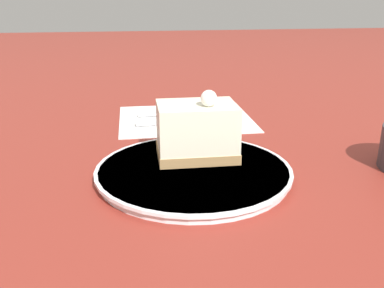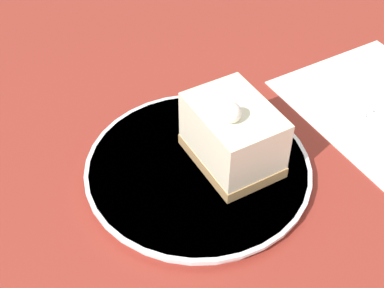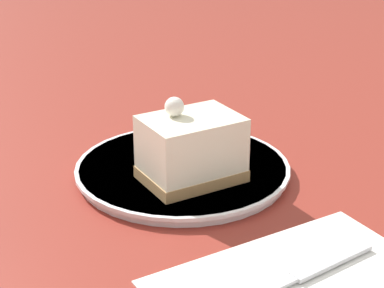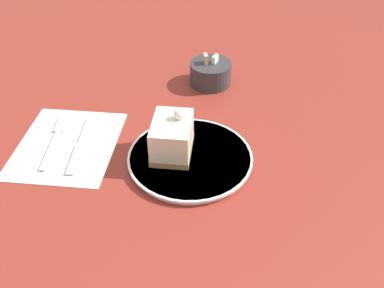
# 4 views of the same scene
# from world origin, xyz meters

# --- Properties ---
(ground_plane) EXTENTS (4.00, 4.00, 0.00)m
(ground_plane) POSITION_xyz_m (0.00, 0.00, 0.00)
(ground_plane) COLOR maroon
(plate) EXTENTS (0.24, 0.24, 0.01)m
(plate) POSITION_xyz_m (0.02, 0.00, 0.01)
(plate) COLOR white
(plate) RESTS_ON ground_plane
(cake_slice) EXTENTS (0.07, 0.10, 0.09)m
(cake_slice) POSITION_xyz_m (-0.02, 0.01, 0.05)
(cake_slice) COLOR #AD8451
(cake_slice) RESTS_ON plate
(knife) EXTENTS (0.02, 0.18, 0.00)m
(knife) POSITION_xyz_m (-0.20, 0.01, 0.01)
(knife) COLOR silver
(knife) RESTS_ON napkin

